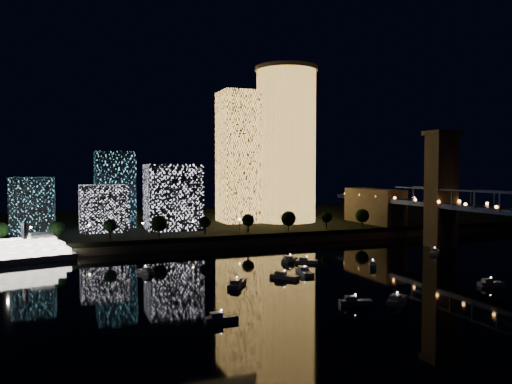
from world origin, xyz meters
The scene contains 10 objects.
ground centered at (0.00, 0.00, 0.00)m, with size 520.00×520.00×0.00m, color black.
far_bank centered at (0.00, 160.00, 2.50)m, with size 420.00×160.00×5.00m, color black.
seawall centered at (0.00, 82.00, 1.50)m, with size 420.00×6.00×3.00m, color #6B5E4C.
tower_cylindrical centered at (25.23, 124.77, 46.72)m, with size 34.00×34.00×83.19m.
tower_rectangular centered at (1.44, 131.75, 39.93)m, with size 21.96×21.96×69.87m, color #FFB751.
midrise_blocks centered at (-63.44, 120.67, 20.10)m, with size 82.37×45.36×37.05m.
riverboat centered at (-108.55, 71.57, 3.78)m, with size 49.79×21.20×14.73m.
motorboats centered at (-12.50, 12.20, 0.81)m, with size 119.89×66.37×2.78m.
esplanade_trees centered at (-23.76, 88.00, 10.47)m, with size 166.26×6.99×8.99m.
street_lamps centered at (-34.00, 94.00, 9.02)m, with size 132.70×0.70×5.65m.
Camera 1 is at (-86.13, -122.67, 33.73)m, focal length 35.00 mm.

